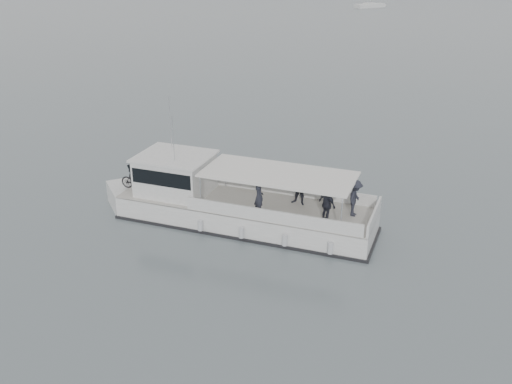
% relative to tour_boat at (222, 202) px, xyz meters
% --- Properties ---
extents(ground, '(1400.00, 1400.00, 0.00)m').
position_rel_tour_boat_xyz_m(ground, '(-3.87, -2.13, -0.86)').
color(ground, slate).
rests_on(ground, ground).
extents(tour_boat, '(12.64, 4.04, 5.26)m').
position_rel_tour_boat_xyz_m(tour_boat, '(0.00, 0.00, 0.00)').
color(tour_boat, white).
rests_on(tour_boat, ground).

